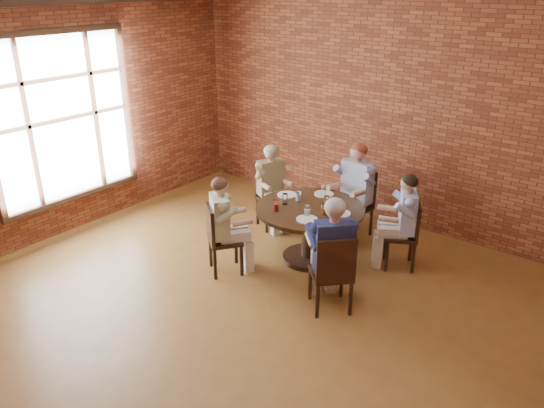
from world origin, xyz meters
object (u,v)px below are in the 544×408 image
Objects in this scene: chair_b at (357,200)px; diner_a at (402,222)px; chair_c at (270,194)px; smartphone at (330,220)px; chair_d at (219,237)px; diner_c at (272,187)px; diner_e at (332,254)px; chair_a at (407,232)px; diner_d at (225,226)px; diner_b at (354,191)px; chair_e at (333,271)px; dining_table at (310,223)px.

diner_a is at bearing -23.02° from chair_b.
chair_c reaches higher than smartphone.
chair_b reaches higher than chair_d.
diner_e is (1.80, -1.25, 0.05)m from diner_c.
chair_b is 1.31m from smartphone.
diner_d is at bearing -78.74° from chair_a.
diner_e reaches higher than chair_d.
diner_b is at bearing -143.04° from diner_a.
chair_c is 0.70× the size of diner_d.
diner_e is (1.87, -1.29, 0.18)m from chair_c.
chair_e is at bearing -61.38° from diner_b.
chair_c is at bearing -154.26° from diner_b.
diner_d reaches higher than dining_table.
diner_b is at bearing -112.92° from chair_e.
chair_a reaches higher than dining_table.
chair_c is 2.35m from chair_e.
diner_b reaches higher than chair_d.
chair_c is 1.67m from smartphone.
dining_table is at bearing -90.00° from chair_c.
diner_d reaches higher than chair_e.
chair_d is at bearing -39.31° from diner_e.
chair_b is 0.71× the size of diner_e.
dining_table is 1.11m from diner_e.
diner_c is (-1.00, 0.49, 0.09)m from dining_table.
diner_b is at bearing -90.00° from chair_b.
dining_table is 1.06m from chair_b.
chair_e is at bearing -62.60° from chair_b.
diner_a is 1.39× the size of chair_d.
smartphone is (1.07, 0.69, 0.13)m from diner_d.
diner_e is (0.80, -0.76, 0.14)m from dining_table.
diner_a reaches higher than chair_d.
diner_d reaches higher than diner_c.
chair_a is 0.66× the size of diner_e.
chair_e is at bearing -98.93° from diner_c.
smartphone is (-0.65, -0.80, 0.27)m from chair_a.
diner_c is at bearing -81.59° from chair_e.
chair_d is at bearing -107.32° from diner_b.
chair_b is at bearing 105.29° from smartphone.
chair_c is at bearing -117.60° from chair_a.
diner_d is (0.35, -1.38, 0.01)m from diner_c.
diner_c reaches higher than smartphone.
diner_e is (-0.26, -1.37, 0.18)m from chair_a.
dining_table is 1.56× the size of chair_a.
diner_b reaches higher than chair_b.
diner_b is 1.02× the size of diner_e.
diner_e is at bearing -54.67° from smartphone.
chair_e is at bearing -43.55° from dining_table.
dining_table is at bearing -90.00° from diner_a.
diner_b reaches higher than chair_e.
diner_a reaches higher than dining_table.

